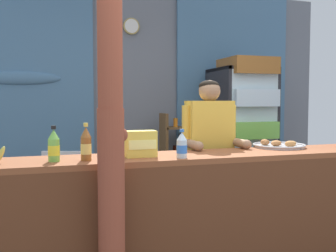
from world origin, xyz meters
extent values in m
plane|color=#665B51|center=(0.00, 1.06, 0.00)|extent=(6.97, 6.97, 0.00)
cube|color=slate|center=(0.00, 2.71, 1.41)|extent=(5.25, 0.12, 2.82)
cube|color=teal|center=(-1.41, 2.62, 1.74)|extent=(1.71, 0.04, 2.17)
ellipsoid|color=teal|center=(-1.41, 2.60, 1.63)|extent=(0.94, 0.10, 0.16)
cube|color=teal|center=(1.35, 2.62, 1.74)|extent=(1.64, 0.04, 2.17)
ellipsoid|color=teal|center=(1.35, 2.60, 1.63)|extent=(0.90, 0.10, 0.16)
cylinder|color=tan|center=(-0.07, 2.63, 2.30)|extent=(0.21, 0.03, 0.21)
cylinder|color=white|center=(-0.07, 2.61, 2.30)|extent=(0.17, 0.01, 0.17)
cube|color=beige|center=(1.05, 2.63, 1.66)|extent=(0.24, 0.02, 0.18)
cube|color=brown|center=(0.03, 0.49, 0.94)|extent=(4.02, 0.50, 0.04)
cube|color=brown|center=(0.03, 0.25, 0.46)|extent=(4.02, 0.04, 0.92)
cylinder|color=brown|center=(-0.75, 0.10, 0.66)|extent=(0.16, 0.16, 1.31)
ellipsoid|color=brown|center=(-0.68, 0.10, 1.15)|extent=(0.06, 0.05, 0.08)
cube|color=#232328|center=(1.22, 2.45, 0.88)|extent=(0.69, 0.04, 1.77)
cube|color=#232328|center=(0.89, 2.13, 0.88)|extent=(0.04, 0.68, 1.77)
cube|color=#232328|center=(1.55, 2.13, 0.88)|extent=(0.04, 0.68, 1.77)
cube|color=#232328|center=(1.22, 2.13, 1.75)|extent=(0.69, 0.68, 0.04)
cube|color=#232328|center=(1.22, 2.13, 0.04)|extent=(0.69, 0.68, 0.08)
cube|color=silver|center=(1.22, 1.81, 0.93)|extent=(0.63, 0.02, 1.61)
cylinder|color=#B7B7BC|center=(1.51, 1.78, 0.88)|extent=(0.02, 0.02, 0.40)
cube|color=silver|center=(1.22, 2.13, 0.53)|extent=(0.61, 0.60, 0.02)
cube|color=brown|center=(1.22, 1.99, 0.64)|extent=(0.57, 0.56, 0.20)
cube|color=silver|center=(1.22, 2.13, 0.91)|extent=(0.61, 0.60, 0.02)
cube|color=#75C64C|center=(1.22, 1.99, 1.02)|extent=(0.57, 0.56, 0.20)
cube|color=silver|center=(1.22, 2.13, 1.29)|extent=(0.61, 0.60, 0.02)
cube|color=silver|center=(1.22, 1.99, 1.40)|extent=(0.57, 0.56, 0.20)
cube|color=silver|center=(1.22, 2.13, 1.67)|extent=(0.61, 0.60, 0.02)
cube|color=brown|center=(1.22, 1.99, 1.78)|extent=(0.57, 0.56, 0.20)
cube|color=brown|center=(0.27, 2.34, 0.61)|extent=(0.04, 0.28, 1.21)
cube|color=brown|center=(0.71, 2.34, 0.61)|extent=(0.04, 0.28, 1.21)
cube|color=brown|center=(0.49, 2.34, 1.03)|extent=(0.44, 0.28, 0.02)
cylinder|color=orange|center=(0.42, 2.34, 1.10)|extent=(0.06, 0.06, 0.11)
cylinder|color=orange|center=(0.55, 2.34, 1.09)|extent=(0.07, 0.07, 0.11)
cube|color=brown|center=(0.49, 2.34, 0.67)|extent=(0.44, 0.28, 0.02)
cylinder|color=black|center=(0.42, 2.34, 0.74)|extent=(0.07, 0.07, 0.13)
cylinder|color=silver|center=(0.55, 2.34, 0.74)|extent=(0.07, 0.07, 0.13)
cube|color=brown|center=(0.49, 2.34, 0.30)|extent=(0.44, 0.28, 0.02)
cylinder|color=silver|center=(0.42, 2.34, 0.38)|extent=(0.06, 0.06, 0.14)
cylinder|color=#75C64C|center=(0.55, 2.34, 0.38)|extent=(0.05, 0.05, 0.14)
cube|color=silver|center=(-1.03, 1.58, 0.44)|extent=(0.56, 0.56, 0.04)
cube|color=silver|center=(-0.97, 1.77, 0.66)|extent=(0.41, 0.18, 0.40)
cylinder|color=silver|center=(-1.28, 1.46, 0.22)|extent=(0.04, 0.04, 0.44)
cylinder|color=silver|center=(-0.92, 1.34, 0.22)|extent=(0.04, 0.04, 0.44)
cylinder|color=silver|center=(-1.15, 1.82, 0.22)|extent=(0.04, 0.04, 0.44)
cylinder|color=silver|center=(-0.79, 1.70, 0.22)|extent=(0.04, 0.04, 0.44)
cube|color=silver|center=(-1.22, 1.65, 0.56)|extent=(0.17, 0.39, 0.03)
cube|color=silver|center=(-0.84, 1.51, 0.56)|extent=(0.17, 0.39, 0.03)
cylinder|color=#28282D|center=(0.16, 0.91, 0.43)|extent=(0.11, 0.11, 0.86)
cylinder|color=#28282D|center=(0.33, 0.91, 0.43)|extent=(0.11, 0.11, 0.86)
cube|color=gold|center=(0.24, 0.91, 1.11)|extent=(0.40, 0.20, 0.50)
sphere|color=#997051|center=(0.24, 0.91, 1.45)|extent=(0.19, 0.19, 0.19)
ellipsoid|color=black|center=(0.24, 0.92, 1.49)|extent=(0.18, 0.18, 0.10)
cylinder|color=gold|center=(0.03, 0.91, 1.16)|extent=(0.08, 0.08, 0.32)
cylinder|color=#997051|center=(0.03, 0.76, 1.00)|extent=(0.07, 0.26, 0.07)
sphere|color=#997051|center=(0.03, 0.63, 1.00)|extent=(0.08, 0.08, 0.08)
cylinder|color=gold|center=(0.46, 0.91, 1.16)|extent=(0.08, 0.08, 0.32)
cylinder|color=#997051|center=(0.46, 0.76, 1.00)|extent=(0.07, 0.26, 0.07)
sphere|color=#997051|center=(0.46, 0.63, 1.00)|extent=(0.08, 0.08, 0.08)
cylinder|color=#75C64C|center=(-1.07, 0.43, 1.03)|extent=(0.07, 0.07, 0.15)
cone|color=#75C64C|center=(-1.07, 0.43, 1.14)|extent=(0.07, 0.07, 0.07)
cylinder|color=black|center=(-1.07, 0.43, 1.19)|extent=(0.03, 0.03, 0.02)
cylinder|color=yellow|center=(-1.07, 0.43, 1.03)|extent=(0.08, 0.08, 0.07)
cylinder|color=brown|center=(-0.87, 0.41, 1.04)|extent=(0.07, 0.07, 0.16)
cone|color=brown|center=(-0.87, 0.41, 1.15)|extent=(0.07, 0.07, 0.07)
cylinder|color=#E5CC4C|center=(-0.87, 0.41, 1.20)|extent=(0.03, 0.03, 0.03)
cylinder|color=#E5D166|center=(-0.87, 0.41, 1.04)|extent=(0.07, 0.07, 0.07)
cylinder|color=silver|center=(-0.22, 0.32, 1.02)|extent=(0.07, 0.07, 0.13)
cone|color=silver|center=(-0.22, 0.32, 1.11)|extent=(0.07, 0.07, 0.06)
cylinder|color=blue|center=(-0.22, 0.32, 1.15)|extent=(0.03, 0.03, 0.02)
cylinder|color=blue|center=(-0.22, 0.32, 1.02)|extent=(0.07, 0.07, 0.06)
cube|color=#EAD14C|center=(-0.48, 0.47, 1.05)|extent=(0.22, 0.12, 0.19)
cube|color=#FFFF8C|center=(-0.48, 0.40, 1.05)|extent=(0.20, 0.00, 0.07)
cylinder|color=#BCBCC1|center=(0.79, 0.66, 0.97)|extent=(0.43, 0.43, 0.02)
torus|color=#BCBCC1|center=(0.79, 0.66, 0.98)|extent=(0.44, 0.44, 0.02)
ellipsoid|color=tan|center=(0.91, 0.64, 1.00)|extent=(0.08, 0.07, 0.04)
ellipsoid|color=#B2753D|center=(0.81, 0.73, 1.00)|extent=(0.09, 0.09, 0.04)
ellipsoid|color=#A36638|center=(0.68, 0.71, 1.00)|extent=(0.07, 0.08, 0.05)
ellipsoid|color=#A36638|center=(0.74, 0.63, 1.00)|extent=(0.09, 0.06, 0.05)
ellipsoid|color=#B2753D|center=(0.81, 0.53, 1.00)|extent=(0.09, 0.08, 0.05)
ellipsoid|color=#CCC14C|center=(-1.40, 0.46, 1.01)|extent=(0.08, 0.04, 0.12)
camera|label=1|loc=(-1.12, -2.18, 1.35)|focal=41.07mm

